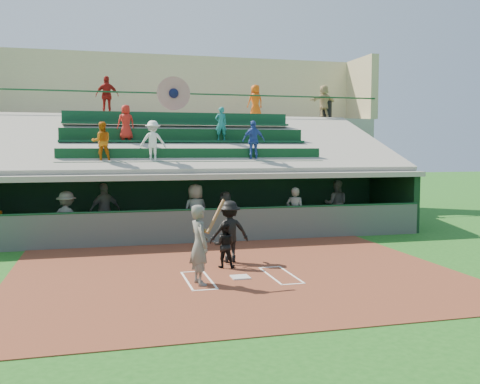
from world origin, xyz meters
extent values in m
plane|color=#1A5417|center=(0.00, 0.00, 0.00)|extent=(100.00, 100.00, 0.00)
cube|color=brown|center=(0.00, 0.50, 0.01)|extent=(11.00, 9.00, 0.02)
cube|color=silver|center=(0.00, 0.00, 0.04)|extent=(0.43, 0.43, 0.03)
cube|color=white|center=(-0.75, 0.00, 0.02)|extent=(0.05, 1.80, 0.01)
cube|color=white|center=(0.75, 0.00, 0.02)|extent=(0.05, 1.80, 0.01)
cube|color=white|center=(-1.30, 0.00, 0.02)|extent=(0.05, 1.80, 0.01)
cube|color=white|center=(1.30, 0.00, 0.02)|extent=(0.05, 1.80, 0.01)
cube|color=white|center=(-1.02, 0.90, 0.02)|extent=(0.60, 0.05, 0.01)
cube|color=white|center=(1.02, 0.90, 0.02)|extent=(0.60, 0.05, 0.01)
cube|color=white|center=(-1.02, -0.90, 0.02)|extent=(0.60, 0.05, 0.01)
cube|color=white|center=(1.02, -0.90, 0.02)|extent=(0.60, 0.05, 0.01)
cube|color=gray|center=(0.00, 6.75, 0.02)|extent=(16.00, 3.50, 0.04)
cube|color=#98978A|center=(0.00, 13.50, 2.30)|extent=(20.00, 3.00, 4.60)
cube|color=#50554F|center=(0.00, 5.00, 0.55)|extent=(16.00, 0.06, 1.10)
cylinder|color=#144022|center=(0.00, 5.00, 1.12)|extent=(16.00, 0.08, 0.08)
cube|color=black|center=(0.00, 8.50, 1.10)|extent=(16.00, 0.25, 2.20)
cube|color=black|center=(8.00, 6.75, 1.10)|extent=(0.25, 3.50, 2.20)
cube|color=gray|center=(0.00, 6.75, 2.20)|extent=(16.40, 3.90, 0.18)
cube|color=gray|center=(0.00, 10.25, 1.15)|extent=(16.40, 3.50, 2.30)
cube|color=gray|center=(0.00, 11.90, 2.30)|extent=(16.40, 0.30, 4.60)
cube|color=gray|center=(0.00, 8.60, 3.45)|extent=(16.40, 6.51, 2.37)
cube|color=#0D3B20|center=(0.00, 6.20, 2.65)|extent=(9.40, 0.42, 0.08)
cube|color=#0C371A|center=(0.00, 6.40, 2.91)|extent=(9.40, 0.06, 0.45)
cube|color=#0C351F|center=(0.00, 8.10, 3.40)|extent=(9.40, 0.42, 0.08)
cube|color=#0B3419|center=(0.00, 8.30, 3.66)|extent=(9.40, 0.06, 0.45)
cube|color=#0C351F|center=(0.00, 10.00, 4.15)|extent=(9.40, 0.42, 0.08)
cube|color=#0D3A21|center=(0.00, 10.20, 4.41)|extent=(9.40, 0.06, 0.45)
imported|color=#C3600B|center=(-3.18, 6.30, 3.36)|extent=(0.70, 0.57, 1.33)
imported|color=white|center=(-1.47, 6.30, 3.38)|extent=(0.98, 0.69, 1.39)
imported|color=#27469E|center=(2.13, 6.30, 3.41)|extent=(0.87, 0.41, 1.44)
imported|color=#B41C14|center=(-2.29, 8.20, 4.10)|extent=(0.72, 0.55, 1.32)
imported|color=#186E6F|center=(1.34, 8.20, 4.09)|extent=(0.50, 0.36, 1.30)
cylinder|color=#164523|center=(0.00, 12.00, 5.60)|extent=(20.00, 0.07, 0.07)
cylinder|color=#A22317|center=(0.00, 11.98, 5.60)|extent=(1.50, 0.06, 1.50)
sphere|color=#0D1337|center=(0.00, 11.95, 5.60)|extent=(0.44, 0.44, 0.44)
cube|color=#C5B683|center=(0.00, 15.00, 6.20)|extent=(20.00, 0.40, 3.20)
cube|color=tan|center=(10.00, 13.50, 6.20)|extent=(0.40, 3.00, 3.20)
imported|color=#535550|center=(-1.06, -0.37, 0.94)|extent=(0.55, 0.74, 1.84)
cylinder|color=brown|center=(-0.71, -0.52, 1.60)|extent=(0.56, 0.54, 0.75)
sphere|color=olive|center=(-0.93, -0.37, 1.25)|extent=(0.10, 0.10, 0.10)
imported|color=black|center=(-0.13, 1.18, 0.61)|extent=(0.67, 0.58, 1.18)
imported|color=black|center=(0.16, 1.81, 0.87)|extent=(1.13, 0.69, 1.69)
cube|color=brown|center=(0.12, 8.15, 0.25)|extent=(14.02, 0.79, 0.42)
imported|color=#51534E|center=(-4.30, 5.47, 0.91)|extent=(1.28, 1.03, 1.73)
imported|color=#5F625D|center=(-3.12, 6.68, 0.99)|extent=(1.21, 0.89, 1.90)
imported|color=#5E605A|center=(-0.13, 5.57, 0.99)|extent=(1.07, 0.88, 1.89)
imported|color=#565853|center=(1.05, 6.21, 0.83)|extent=(1.53, 0.99, 1.57)
imported|color=#565954|center=(3.33, 5.24, 0.91)|extent=(0.76, 0.68, 1.75)
imported|color=#5F625C|center=(5.66, 6.89, 0.97)|extent=(1.11, 1.01, 1.86)
cylinder|color=black|center=(7.61, 12.50, 5.04)|extent=(0.58, 0.58, 0.88)
imported|color=#A11712|center=(-2.90, 12.19, 5.45)|extent=(1.06, 0.58, 1.71)
imported|color=#D6510C|center=(4.10, 12.95, 5.41)|extent=(0.88, 0.66, 1.62)
imported|color=tan|center=(7.36, 12.19, 5.41)|extent=(1.58, 0.89, 1.62)
camera|label=1|loc=(-3.18, -12.26, 3.13)|focal=40.00mm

